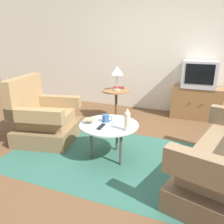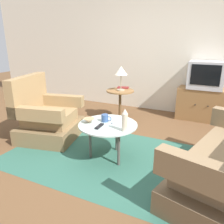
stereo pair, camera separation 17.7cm
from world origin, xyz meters
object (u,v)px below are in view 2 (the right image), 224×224
bowl (89,121)px  tv_remote_silver (118,123)px  armchair (46,118)px  tv_stand (202,104)px  vase (125,120)px  side_table (120,99)px  book (123,88)px  television (206,75)px  tv_remote_dark (99,126)px  table_lamp (121,71)px  coffee_table (108,127)px  mug (105,118)px

bowl → tv_remote_silver: bowl is taller
armchair → tv_stand: armchair is taller
armchair → vase: (1.44, -0.29, 0.29)m
side_table → book: size_ratio=2.41×
tv_remote_silver → book: size_ratio=0.59×
television → book: size_ratio=2.52×
tv_remote_dark → side_table: bearing=-168.5°
table_lamp → tv_remote_dark: (0.37, -1.51, -0.45)m
table_lamp → book: bearing=100.9°
tv_stand → side_table: bearing=-153.9°
table_lamp → bowl: 1.51m
armchair → tv_stand: size_ratio=1.13×
tv_remote_silver → table_lamp: bearing=79.3°
bowl → book: size_ratio=0.60×
armchair → book: bearing=141.1°
tv_stand → tv_remote_silver: size_ratio=6.41×
side_table → tv_remote_silver: (0.54, -1.32, 0.06)m
coffee_table → mug: size_ratio=5.35×
book → tv_remote_silver: bearing=-83.6°
tv_stand → tv_remote_dark: 2.45m
tv_remote_silver → book: (-0.56, 1.51, 0.11)m
coffee_table → table_lamp: bearing=106.9°
mug → bowl: bearing=-142.9°
television → table_lamp: 1.56m
table_lamp → book: 0.40m
mug → tv_remote_silver: size_ratio=0.98×
armchair → book: (0.71, 1.41, 0.28)m
armchair → vase: bearing=66.5°
vase → book: bearing=113.4°
book → mug: bearing=-89.8°
tv_stand → table_lamp: (-1.40, -0.70, 0.63)m
coffee_table → tv_remote_silver: 0.14m
tv_stand → vase: size_ratio=3.37×
bowl → tv_remote_silver: 0.37m
bowl → tv_remote_dark: bowl is taller
mug → tv_remote_silver: (0.18, 0.01, -0.04)m
table_lamp → bowl: (0.18, -1.44, -0.43)m
vase → coffee_table: bearing=157.4°
armchair → tv_remote_silver: 1.28m
side_table → tv_remote_silver: size_ratio=4.08×
table_lamp → vase: table_lamp is taller
mug → tv_remote_silver: mug is taller
coffee_table → vase: bearing=-22.6°
bowl → tv_remote_silver: bearing=21.5°
coffee_table → tv_remote_silver: size_ratio=5.23×
side_table → vase: size_ratio=2.15×
vase → tv_remote_dark: (-0.32, -0.02, -0.12)m
mug → bowl: mug is taller
bowl → television: bearing=60.4°
armchair → side_table: (0.73, 1.21, 0.11)m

